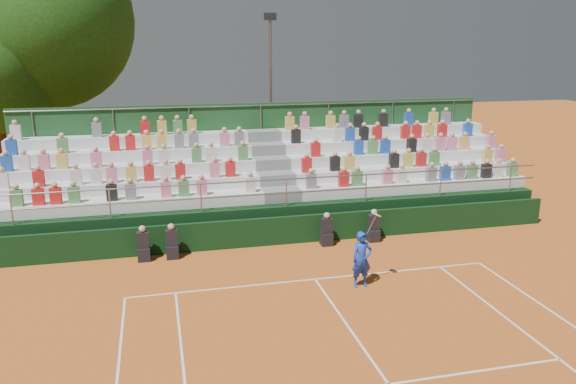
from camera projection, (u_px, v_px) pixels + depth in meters
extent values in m
plane|color=#BE5C1F|center=(315.00, 279.00, 16.79)|extent=(90.00, 90.00, 0.00)
cube|color=white|center=(315.00, 279.00, 16.79)|extent=(11.00, 0.06, 0.01)
cube|color=white|center=(351.00, 331.00, 13.78)|extent=(0.06, 6.40, 0.01)
cube|color=white|center=(389.00, 384.00, 11.63)|extent=(8.22, 0.06, 0.01)
cube|color=black|center=(290.00, 230.00, 19.67)|extent=(20.00, 0.15, 1.00)
cube|color=black|center=(144.00, 254.00, 18.20)|extent=(0.40, 0.40, 0.44)
cube|color=black|center=(143.00, 240.00, 18.07)|extent=(0.38, 0.25, 0.55)
sphere|color=tan|center=(142.00, 229.00, 17.97)|extent=(0.22, 0.22, 0.22)
cube|color=black|center=(172.00, 252.00, 18.40)|extent=(0.40, 0.40, 0.44)
cube|color=black|center=(172.00, 238.00, 18.28)|extent=(0.38, 0.25, 0.55)
sphere|color=tan|center=(171.00, 227.00, 18.18)|extent=(0.22, 0.22, 0.22)
cube|color=black|center=(326.00, 239.00, 19.59)|extent=(0.40, 0.40, 0.44)
cube|color=black|center=(327.00, 226.00, 19.46)|extent=(0.38, 0.25, 0.55)
sphere|color=tan|center=(327.00, 215.00, 19.36)|extent=(0.22, 0.22, 0.22)
cube|color=black|center=(373.00, 235.00, 19.98)|extent=(0.40, 0.40, 0.44)
cube|color=black|center=(374.00, 222.00, 19.85)|extent=(0.38, 0.25, 0.55)
sphere|color=tan|center=(374.00, 212.00, 19.75)|extent=(0.22, 0.22, 0.22)
cube|color=black|center=(272.00, 203.00, 22.55)|extent=(20.00, 5.20, 1.20)
cube|color=silver|center=(132.00, 204.00, 19.57)|extent=(9.30, 0.85, 0.42)
cube|color=silver|center=(414.00, 186.00, 21.97)|extent=(9.30, 0.85, 0.42)
cube|color=slate|center=(281.00, 195.00, 20.77)|extent=(1.40, 0.85, 0.42)
cube|color=silver|center=(131.00, 186.00, 20.26)|extent=(9.30, 0.85, 0.42)
cube|color=silver|center=(405.00, 171.00, 22.66)|extent=(9.30, 0.85, 0.42)
cube|color=slate|center=(276.00, 178.00, 21.46)|extent=(1.40, 0.85, 0.42)
cube|color=silver|center=(131.00, 170.00, 20.95)|extent=(9.30, 0.85, 0.42)
cube|color=silver|center=(397.00, 157.00, 23.35)|extent=(9.30, 0.85, 0.42)
cube|color=slate|center=(271.00, 163.00, 22.15)|extent=(1.40, 0.85, 0.42)
cube|color=silver|center=(131.00, 155.00, 21.64)|extent=(9.30, 0.85, 0.42)
cube|color=silver|center=(389.00, 143.00, 24.04)|extent=(9.30, 0.85, 0.42)
cube|color=slate|center=(267.00, 149.00, 22.84)|extent=(1.40, 0.85, 0.42)
cube|color=silver|center=(131.00, 140.00, 22.33)|extent=(9.30, 0.85, 0.42)
cube|color=silver|center=(382.00, 131.00, 24.73)|extent=(9.30, 0.85, 0.42)
cube|color=slate|center=(263.00, 135.00, 23.53)|extent=(1.40, 0.85, 0.42)
cube|color=#1B4822|center=(261.00, 154.00, 24.25)|extent=(20.00, 0.12, 4.40)
cylinder|color=gray|center=(286.00, 179.00, 19.74)|extent=(20.00, 0.05, 0.05)
cylinder|color=gray|center=(261.00, 105.00, 23.62)|extent=(20.00, 0.05, 0.05)
cube|color=#4C8C4C|center=(17.00, 198.00, 18.49)|extent=(0.36, 0.24, 0.56)
cube|color=red|center=(38.00, 197.00, 18.64)|extent=(0.36, 0.24, 0.56)
cube|color=red|center=(56.00, 196.00, 18.76)|extent=(0.36, 0.24, 0.56)
cube|color=#4C8C4C|center=(74.00, 195.00, 18.89)|extent=(0.36, 0.24, 0.56)
cube|color=black|center=(112.00, 192.00, 19.16)|extent=(0.36, 0.24, 0.56)
cube|color=slate|center=(131.00, 191.00, 19.30)|extent=(0.36, 0.24, 0.56)
cube|color=pink|center=(166.00, 189.00, 19.57)|extent=(0.36, 0.24, 0.56)
cube|color=#4C8C4C|center=(184.00, 188.00, 19.71)|extent=(0.36, 0.24, 0.56)
cube|color=pink|center=(202.00, 187.00, 19.85)|extent=(0.36, 0.24, 0.56)
cube|color=silver|center=(250.00, 184.00, 20.24)|extent=(0.36, 0.24, 0.56)
cube|color=silver|center=(3.00, 181.00, 19.05)|extent=(0.36, 0.24, 0.56)
cube|color=red|center=(39.00, 179.00, 19.31)|extent=(0.36, 0.24, 0.56)
cube|color=silver|center=(76.00, 177.00, 19.58)|extent=(0.36, 0.24, 0.56)
cube|color=silver|center=(96.00, 176.00, 19.73)|extent=(0.36, 0.24, 0.56)
cube|color=pink|center=(112.00, 175.00, 19.85)|extent=(0.36, 0.24, 0.56)
cube|color=gold|center=(131.00, 174.00, 20.00)|extent=(0.36, 0.24, 0.56)
cube|color=red|center=(149.00, 173.00, 20.14)|extent=(0.36, 0.24, 0.56)
cube|color=silver|center=(166.00, 172.00, 20.27)|extent=(0.36, 0.24, 0.56)
cube|color=red|center=(180.00, 172.00, 20.39)|extent=(0.36, 0.24, 0.56)
cube|color=pink|center=(215.00, 170.00, 20.67)|extent=(0.36, 0.24, 0.56)
cube|color=red|center=(230.00, 169.00, 20.80)|extent=(0.36, 0.24, 0.56)
cube|color=#1E4CB2|center=(7.00, 163.00, 19.74)|extent=(0.36, 0.24, 0.56)
cube|color=silver|center=(24.00, 163.00, 19.87)|extent=(0.36, 0.24, 0.56)
cube|color=pink|center=(44.00, 162.00, 20.01)|extent=(0.36, 0.24, 0.56)
cube|color=gold|center=(62.00, 161.00, 20.15)|extent=(0.36, 0.24, 0.56)
cube|color=pink|center=(96.00, 159.00, 20.41)|extent=(0.36, 0.24, 0.56)
cube|color=pink|center=(148.00, 157.00, 20.82)|extent=(0.36, 0.24, 0.56)
cube|color=silver|center=(164.00, 156.00, 20.96)|extent=(0.36, 0.24, 0.56)
cube|color=#4C8C4C|center=(197.00, 155.00, 21.23)|extent=(0.36, 0.24, 0.56)
cube|color=silver|center=(211.00, 154.00, 21.35)|extent=(0.36, 0.24, 0.56)
cube|color=#4C8C4C|center=(243.00, 153.00, 21.62)|extent=(0.36, 0.24, 0.56)
cube|color=#1E4CB2|center=(12.00, 147.00, 20.43)|extent=(0.36, 0.24, 0.56)
cube|color=#4C8C4C|center=(63.00, 145.00, 20.83)|extent=(0.36, 0.24, 0.56)
cube|color=red|center=(114.00, 143.00, 21.24)|extent=(0.36, 0.24, 0.56)
cube|color=red|center=(130.00, 143.00, 21.37)|extent=(0.36, 0.24, 0.56)
cube|color=gold|center=(147.00, 142.00, 21.51)|extent=(0.36, 0.24, 0.56)
cube|color=gold|center=(162.00, 142.00, 21.64)|extent=(0.36, 0.24, 0.56)
cube|color=slate|center=(179.00, 141.00, 21.79)|extent=(0.36, 0.24, 0.56)
cube|color=slate|center=(194.00, 140.00, 21.91)|extent=(0.36, 0.24, 0.56)
cube|color=pink|center=(225.00, 139.00, 22.18)|extent=(0.36, 0.24, 0.56)
cube|color=slate|center=(239.00, 139.00, 22.31)|extent=(0.36, 0.24, 0.56)
cube|color=silver|center=(16.00, 132.00, 21.13)|extent=(0.36, 0.24, 0.56)
cube|color=slate|center=(97.00, 130.00, 21.78)|extent=(0.36, 0.24, 0.56)
cube|color=red|center=(145.00, 128.00, 22.19)|extent=(0.36, 0.24, 0.56)
cube|color=gold|center=(162.00, 128.00, 22.34)|extent=(0.36, 0.24, 0.56)
cube|color=#4C8C4C|center=(178.00, 127.00, 22.48)|extent=(0.36, 0.24, 0.56)
cube|color=gold|center=(192.00, 127.00, 22.60)|extent=(0.36, 0.24, 0.56)
cube|color=slate|center=(311.00, 181.00, 20.75)|extent=(0.36, 0.24, 0.56)
cube|color=red|center=(344.00, 179.00, 21.04)|extent=(0.36, 0.24, 0.56)
cube|color=#4C8C4C|center=(357.00, 178.00, 21.16)|extent=(0.36, 0.24, 0.56)
cube|color=pink|center=(387.00, 177.00, 21.43)|extent=(0.36, 0.24, 0.56)
cube|color=silver|center=(401.00, 176.00, 21.56)|extent=(0.36, 0.24, 0.56)
cube|color=slate|center=(431.00, 174.00, 21.84)|extent=(0.36, 0.24, 0.56)
cube|color=#1E4CB2|center=(445.00, 173.00, 21.98)|extent=(0.36, 0.24, 0.56)
cube|color=slate|center=(460.00, 172.00, 22.12)|extent=(0.36, 0.24, 0.56)
cube|color=#4C8C4C|center=(472.00, 172.00, 22.24)|extent=(0.36, 0.24, 0.56)
cube|color=black|center=(486.00, 171.00, 22.38)|extent=(0.36, 0.24, 0.56)
cube|color=silver|center=(498.00, 170.00, 22.50)|extent=(0.36, 0.24, 0.56)
cube|color=#4C8C4C|center=(512.00, 169.00, 22.65)|extent=(0.36, 0.24, 0.56)
cube|color=red|center=(307.00, 165.00, 21.46)|extent=(0.36, 0.24, 0.56)
cube|color=black|center=(335.00, 164.00, 21.71)|extent=(0.36, 0.24, 0.56)
cube|color=gold|center=(350.00, 163.00, 21.84)|extent=(0.36, 0.24, 0.56)
cube|color=black|center=(394.00, 161.00, 22.26)|extent=(0.36, 0.24, 0.56)
cube|color=gold|center=(408.00, 160.00, 22.40)|extent=(0.36, 0.24, 0.56)
cube|color=red|center=(421.00, 159.00, 22.53)|extent=(0.36, 0.24, 0.56)
cube|color=#4C8C4C|center=(434.00, 159.00, 22.66)|extent=(0.36, 0.24, 0.56)
cube|color=gold|center=(487.00, 156.00, 23.19)|extent=(0.36, 0.24, 0.56)
cube|color=pink|center=(501.00, 155.00, 23.34)|extent=(0.36, 0.24, 0.56)
cube|color=red|center=(315.00, 150.00, 22.28)|extent=(0.36, 0.24, 0.56)
cube|color=#1E4CB2|center=(358.00, 148.00, 22.69)|extent=(0.36, 0.24, 0.56)
cube|color=#4C8C4C|center=(373.00, 147.00, 22.82)|extent=(0.36, 0.24, 0.56)
cube|color=#1E4CB2|center=(385.00, 146.00, 22.95)|extent=(0.36, 0.24, 0.56)
cube|color=black|center=(412.00, 145.00, 23.21)|extent=(0.36, 0.24, 0.56)
cube|color=silver|center=(427.00, 145.00, 23.36)|extent=(0.36, 0.24, 0.56)
cube|color=pink|center=(440.00, 144.00, 23.50)|extent=(0.36, 0.24, 0.56)
cube|color=pink|center=(452.00, 144.00, 23.62)|extent=(0.36, 0.24, 0.56)
cube|color=gold|center=(464.00, 143.00, 23.75)|extent=(0.36, 0.24, 0.56)
cube|color=pink|center=(491.00, 142.00, 24.03)|extent=(0.36, 0.24, 0.56)
cube|color=black|center=(296.00, 136.00, 22.84)|extent=(0.36, 0.24, 0.56)
cube|color=silver|center=(337.00, 135.00, 23.23)|extent=(0.36, 0.24, 0.56)
cube|color=#1E4CB2|center=(350.00, 134.00, 23.36)|extent=(0.36, 0.24, 0.56)
cube|color=black|center=(364.00, 134.00, 23.50)|extent=(0.36, 0.24, 0.56)
cube|color=red|center=(377.00, 133.00, 23.63)|extent=(0.36, 0.24, 0.56)
cube|color=red|center=(405.00, 132.00, 23.92)|extent=(0.36, 0.24, 0.56)
cube|color=red|center=(417.00, 132.00, 24.04)|extent=(0.36, 0.24, 0.56)
cube|color=gold|center=(429.00, 131.00, 24.17)|extent=(0.36, 0.24, 0.56)
cube|color=red|center=(442.00, 131.00, 24.31)|extent=(0.36, 0.24, 0.56)
cube|color=#1E4CB2|center=(468.00, 130.00, 24.58)|extent=(0.36, 0.24, 0.56)
cube|color=gold|center=(290.00, 123.00, 23.51)|extent=(0.36, 0.24, 0.56)
cube|color=pink|center=(305.00, 123.00, 23.66)|extent=(0.36, 0.24, 0.56)
cube|color=gold|center=(331.00, 122.00, 23.92)|extent=(0.36, 0.24, 0.56)
cube|color=slate|center=(344.00, 121.00, 24.05)|extent=(0.36, 0.24, 0.56)
cube|color=black|center=(358.00, 121.00, 24.20)|extent=(0.36, 0.24, 0.56)
cube|color=black|center=(383.00, 120.00, 24.46)|extent=(0.36, 0.24, 0.56)
cube|color=#1E4CB2|center=(408.00, 119.00, 24.72)|extent=(0.36, 0.24, 0.56)
cube|color=gold|center=(433.00, 118.00, 24.99)|extent=(0.36, 0.24, 0.56)
cube|color=slate|center=(446.00, 118.00, 25.13)|extent=(0.36, 0.24, 0.56)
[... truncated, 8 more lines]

